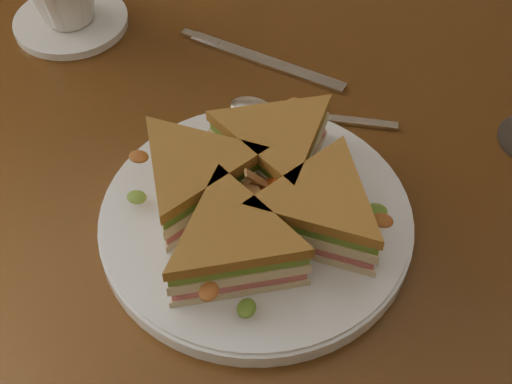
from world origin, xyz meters
TOP-DOWN VIEW (x-y plane):
  - table at (0.00, 0.00)m, footprint 1.20×0.80m
  - plate at (0.05, -0.08)m, footprint 0.30×0.30m
  - sandwich_wedges at (0.05, -0.08)m, footprint 0.26×0.26m
  - crisps_mound at (0.05, -0.08)m, footprint 0.09×0.09m
  - spoon at (0.01, 0.07)m, footprint 0.18×0.05m
  - knife at (-0.04, 0.15)m, footprint 0.21×0.05m
  - saucer at (-0.27, 0.14)m, footprint 0.14×0.14m

SIDE VIEW (x-z plane):
  - table at x=0.00m, z-range 0.28..1.03m
  - knife at x=-0.04m, z-range 0.75..0.75m
  - spoon at x=0.01m, z-range 0.75..0.76m
  - saucer at x=-0.27m, z-range 0.75..0.76m
  - plate at x=0.05m, z-range 0.75..0.77m
  - crisps_mound at x=0.05m, z-range 0.77..0.82m
  - sandwich_wedges at x=0.05m, z-range 0.77..0.82m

